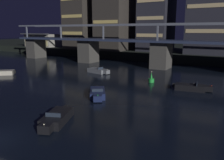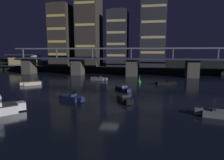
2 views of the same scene
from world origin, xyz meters
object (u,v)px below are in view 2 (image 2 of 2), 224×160
at_px(tower_west_low, 63,36).
at_px(speedboat_far_left, 166,83).
at_px(speedboat_mid_center, 71,98).
at_px(channel_buoy, 139,81).
at_px(speedboat_near_center, 32,83).
at_px(waterfront_pavilion, 25,60).
at_px(river_bridge, 132,64).
at_px(speedboat_mid_right, 123,89).
at_px(speedboat_far_center, 125,99).
at_px(tower_central, 118,39).
at_px(speedboat_mid_left, 217,114).
at_px(speedboat_near_right, 99,79).
at_px(tower_east_tall, 153,30).
at_px(tower_west_tall, 89,16).

distance_m(tower_west_low, speedboat_far_left, 51.23).
height_order(speedboat_mid_center, channel_buoy, channel_buoy).
bearing_deg(speedboat_near_center, speedboat_far_left, 10.89).
height_order(waterfront_pavilion, speedboat_far_left, waterfront_pavilion).
bearing_deg(river_bridge, speedboat_near_center, -136.17).
relative_size(speedboat_near_center, speedboat_mid_right, 0.97).
xyz_separation_m(speedboat_mid_center, speedboat_far_left, (17.02, 18.69, 0.00)).
bearing_deg(speedboat_far_center, tower_central, 100.19).
bearing_deg(speedboat_mid_right, waterfront_pavilion, 143.01).
bearing_deg(tower_central, waterfront_pavilion, -173.09).
xyz_separation_m(tower_central, speedboat_far_left, (17.06, -32.63, -13.13)).
xyz_separation_m(tower_west_low, speedboat_near_center, (7.42, -34.87, -14.29)).
xyz_separation_m(speedboat_mid_left, speedboat_far_left, (-4.27, 22.99, 0.00)).
bearing_deg(channel_buoy, speedboat_mid_left, -66.51).
bearing_deg(speedboat_far_left, channel_buoy, 163.81).
bearing_deg(speedboat_near_right, waterfront_pavilion, 149.66).
height_order(tower_west_low, tower_central, tower_west_low).
bearing_deg(speedboat_near_right, speedboat_far_center, -65.02).
relative_size(speedboat_mid_center, channel_buoy, 2.86).
bearing_deg(speedboat_far_left, tower_west_low, 144.47).
xyz_separation_m(speedboat_mid_left, channel_buoy, (-10.82, 24.89, 0.06)).
height_order(river_bridge, speedboat_near_right, river_bridge).
bearing_deg(river_bridge, speedboat_mid_left, -70.18).
distance_m(speedboat_mid_right, channel_buoy, 11.26).
relative_size(speedboat_near_center, speedboat_far_left, 0.88).
relative_size(tower_west_low, speedboat_mid_center, 5.03).
height_order(speedboat_near_center, channel_buoy, channel_buoy).
relative_size(tower_east_tall, speedboat_mid_right, 6.05).
bearing_deg(speedboat_mid_left, speedboat_far_center, 156.45).
distance_m(tower_central, speedboat_far_center, 52.72).
distance_m(speedboat_near_right, speedboat_far_left, 18.79).
height_order(tower_west_low, channel_buoy, tower_west_low).
relative_size(tower_west_tall, speedboat_mid_left, 7.83).
xyz_separation_m(tower_west_tall, speedboat_near_right, (10.25, -24.84, -22.08)).
xyz_separation_m(speedboat_mid_right, channel_buoy, (2.88, 10.89, 0.06)).
relative_size(tower_west_low, tower_east_tall, 0.88).
height_order(speedboat_mid_left, channel_buoy, channel_buoy).
xyz_separation_m(tower_central, speedboat_mid_center, (0.04, -51.32, -13.13)).
bearing_deg(speedboat_mid_center, tower_west_low, 115.96).
relative_size(river_bridge, waterfront_pavilion, 6.66).
bearing_deg(tower_west_low, channel_buoy, -38.55).
bearing_deg(tower_central, speedboat_mid_right, -79.62).
distance_m(river_bridge, speedboat_far_left, 18.83).
bearing_deg(speedboat_mid_right, tower_central, 100.38).
bearing_deg(tower_west_tall, tower_east_tall, 3.53).
bearing_deg(speedboat_far_center, speedboat_mid_right, 99.23).
bearing_deg(waterfront_pavilion, speedboat_far_center, -42.14).
distance_m(tower_east_tall, speedboat_mid_right, 43.39).
xyz_separation_m(speedboat_near_center, speedboat_mid_right, (23.19, -2.71, 0.00)).
bearing_deg(tower_west_tall, tower_west_low, -176.98).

